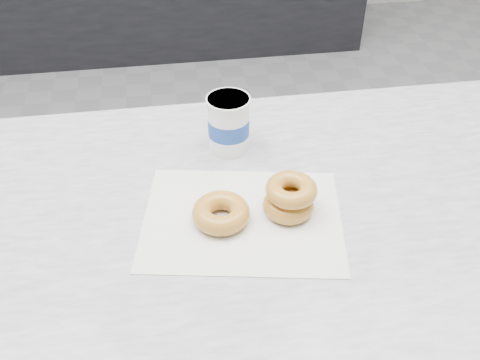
% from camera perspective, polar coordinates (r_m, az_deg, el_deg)
% --- Properties ---
extents(ground, '(5.00, 5.00, 0.00)m').
position_cam_1_polar(ground, '(2.00, -4.41, -11.02)').
color(ground, gray).
rests_on(ground, ground).
extents(wax_paper, '(0.38, 0.32, 0.00)m').
position_cam_1_polar(wax_paper, '(0.92, 0.26, -4.14)').
color(wax_paper, silver).
rests_on(wax_paper, counter).
extents(donut_single, '(0.12, 0.12, 0.03)m').
position_cam_1_polar(donut_single, '(0.91, -2.04, -3.52)').
color(donut_single, '#D28939').
rests_on(donut_single, wax_paper).
extents(donut_stack, '(0.11, 0.11, 0.06)m').
position_cam_1_polar(donut_stack, '(0.92, 5.32, -1.86)').
color(donut_stack, '#D28939').
rests_on(donut_stack, wax_paper).
extents(coffee_cup, '(0.09, 0.09, 0.12)m').
position_cam_1_polar(coffee_cup, '(1.05, -1.23, 6.06)').
color(coffee_cup, white).
rests_on(coffee_cup, counter).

